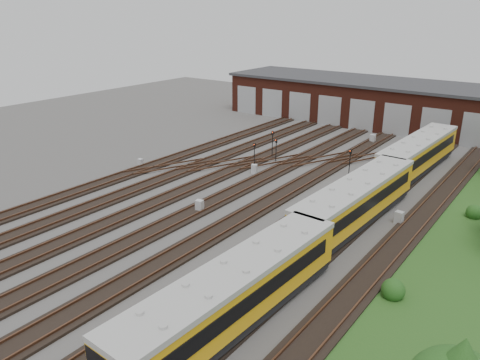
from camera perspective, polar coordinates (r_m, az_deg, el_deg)
The scene contains 15 objects.
ground at distance 40.07m, azimuth -2.14°, elevation -4.03°, with size 120.00×120.00×0.00m, color #474542.
track_network at distance 40.54m, azimuth -1.81°, elevation -3.56°, with size 30.40×70.00×0.33m.
maintenance_shed at distance 73.35m, azimuth 17.94°, elevation 8.86°, with size 51.00×12.50×6.35m.
metro_train at distance 38.26m, azimuth 14.02°, elevation -2.51°, with size 3.58×48.43×3.37m.
signal_mast_0 at distance 50.56m, azimuth 1.77°, elevation 3.38°, with size 0.22×0.21×2.83m.
signal_mast_1 at distance 53.05m, azimuth 4.43°, elevation 4.04°, with size 0.27×0.26×2.65m.
signal_mast_2 at distance 54.43m, azimuth 3.98°, elevation 4.80°, with size 0.27×0.25×3.17m.
signal_mast_3 at distance 49.28m, azimuth 13.25°, elevation 2.46°, with size 0.25×0.24×2.92m.
relay_cabinet_0 at distance 52.63m, azimuth -12.02°, elevation 2.07°, with size 0.54×0.45×0.89m, color #B8BABD.
relay_cabinet_1 at distance 49.40m, azimuth 1.75°, elevation 1.37°, with size 0.58×0.48×0.97m, color #B8BABD.
relay_cabinet_2 at distance 40.27m, azimuth -4.95°, elevation -3.16°, with size 0.62×0.52×1.03m, color #B8BABD.
relay_cabinet_3 at distance 63.27m, azimuth 15.87°, elevation 4.88°, with size 0.64×0.53×1.06m, color #B8BABD.
relay_cabinet_4 at distance 40.06m, azimuth 18.82°, elevation -4.36°, with size 0.63×0.52×1.05m, color #B8BABD.
bush_0 at distance 30.23m, azimuth 18.21°, elevation -12.29°, with size 1.43×1.43×1.43m, color #1D4614.
bush_1 at distance 43.50m, azimuth 26.70°, elevation -3.33°, with size 1.33×1.33×1.33m, color #1D4614.
Camera 1 is at (22.95, -28.42, 16.46)m, focal length 35.00 mm.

